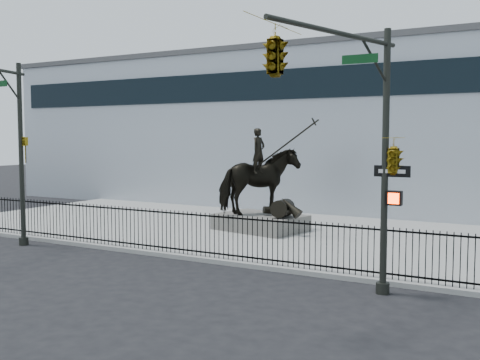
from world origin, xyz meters
The scene contains 8 objects.
ground centered at (0.00, 0.00, 0.00)m, with size 120.00×120.00×0.00m, color black.
plaza centered at (0.00, 7.00, 0.07)m, with size 30.00×12.00×0.15m, color #9A9A98.
building centered at (0.00, 20.00, 4.50)m, with size 44.00×14.00×9.00m, color #B1B8C1.
picket_fence centered at (0.00, 1.25, 0.90)m, with size 22.10×0.10×1.50m.
statue_plinth centered at (-0.12, 6.99, 0.49)m, with size 3.63×2.49×0.68m, color #585550.
equestrian_statue centered at (-0.05, 6.98, 2.26)m, with size 4.57×3.30×3.94m.
traffic_signal_left centered at (-6.75, -0.62, 4.03)m, with size 1.52×4.84×7.00m.
traffic_signal_right centered at (6.47, -2.00, 4.85)m, with size 2.17×6.86×7.00m.
Camera 1 is at (10.81, -14.57, 4.19)m, focal length 42.00 mm.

